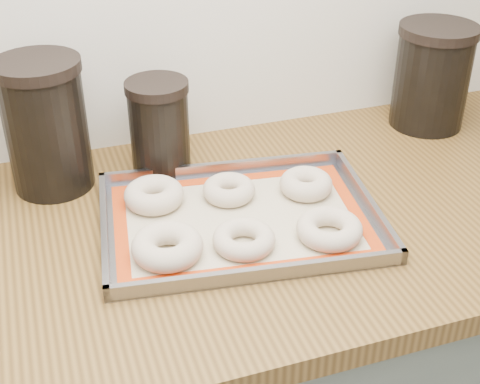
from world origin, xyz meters
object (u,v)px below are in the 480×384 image
object	(u,v)px
bagel_back_mid	(229,190)
bagel_back_left	(154,195)
bagel_front_left	(167,246)
bagel_front_mid	(244,239)
bagel_front_right	(329,229)
bagel_back_right	(306,184)
canister_mid	(159,126)
canister_left	(46,125)
canister_right	(432,76)
baking_tray	(240,219)

from	to	relation	value
bagel_back_mid	bagel_back_left	bearing A→B (deg)	170.57
bagel_front_left	bagel_back_mid	bearing A→B (deg)	42.73
bagel_front_mid	bagel_front_left	bearing A→B (deg)	172.58
bagel_front_right	bagel_back_left	world-z (taller)	bagel_back_left
bagel_front_left	bagel_back_right	bearing A→B (deg)	20.47
bagel_back_mid	canister_mid	distance (m)	0.18
canister_left	canister_right	bearing A→B (deg)	0.10
canister_mid	canister_right	bearing A→B (deg)	0.88
bagel_back_left	canister_right	size ratio (longest dim) A/B	0.48
baking_tray	bagel_back_right	xyz separation A→B (m)	(0.14, 0.04, 0.02)
canister_mid	bagel_back_mid	bearing A→B (deg)	-59.20
bagel_back_right	bagel_back_mid	bearing A→B (deg)	168.39
bagel_front_mid	canister_mid	bearing A→B (deg)	102.44
canister_right	bagel_back_right	bearing A→B (deg)	-153.00
canister_left	bagel_front_left	bearing A→B (deg)	-63.26
bagel_front_right	bagel_back_left	xyz separation A→B (m)	(-0.25, 0.19, 0.00)
baking_tray	bagel_front_mid	world-z (taller)	bagel_front_mid
bagel_front_right	baking_tray	bearing A→B (deg)	141.94
bagel_back_mid	canister_right	xyz separation A→B (m)	(0.50, 0.16, 0.09)
canister_right	bagel_front_left	bearing A→B (deg)	-155.76
bagel_front_mid	baking_tray	bearing A→B (deg)	75.88
canister_right	bagel_back_left	bearing A→B (deg)	-167.90
bagel_front_mid	bagel_back_right	world-z (taller)	bagel_back_right
bagel_back_mid	canister_right	size ratio (longest dim) A/B	0.43
canister_mid	baking_tray	bearing A→B (deg)	-69.06
canister_right	baking_tray	bearing A→B (deg)	-155.48
bagel_front_right	bagel_back_left	distance (m)	0.31
bagel_front_left	canister_mid	size ratio (longest dim) A/B	0.63
bagel_front_left	bagel_front_mid	bearing A→B (deg)	-7.42
bagel_front_mid	bagel_front_right	bearing A→B (deg)	-7.76
baking_tray	bagel_front_left	size ratio (longest dim) A/B	4.46
bagel_front_mid	canister_right	size ratio (longest dim) A/B	0.46
bagel_front_right	canister_mid	size ratio (longest dim) A/B	0.60
bagel_back_mid	canister_mid	size ratio (longest dim) A/B	0.52
bagel_front_left	bagel_back_mid	world-z (taller)	bagel_front_left
bagel_front_mid	bagel_back_right	bearing A→B (deg)	37.07
canister_mid	bagel_front_right	bearing A→B (deg)	-56.91
bagel_front_mid	canister_left	bearing A→B (deg)	131.21
baking_tray	canister_left	distance (m)	0.38
bagel_back_left	canister_left	distance (m)	0.23
bagel_back_left	bagel_back_right	world-z (taller)	bagel_back_left
bagel_front_right	bagel_back_right	bearing A→B (deg)	82.14
bagel_front_right	canister_right	distance (m)	0.51
baking_tray	bagel_front_mid	xyz separation A→B (m)	(-0.02, -0.08, 0.01)
bagel_front_left	bagel_back_left	world-z (taller)	same
bagel_front_right	bagel_back_mid	distance (m)	0.20
baking_tray	canister_mid	size ratio (longest dim) A/B	2.81
baking_tray	bagel_front_right	distance (m)	0.15
bagel_back_mid	bagel_front_left	bearing A→B (deg)	-137.27
bagel_front_left	bagel_back_mid	distance (m)	0.19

